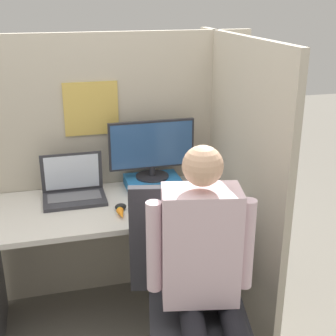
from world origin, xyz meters
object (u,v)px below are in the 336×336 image
at_px(paper_box, 152,182).
at_px(coffee_mug, 208,172).
at_px(carrot_toy, 121,214).
at_px(person, 207,270).
at_px(monitor, 152,148).
at_px(stapler, 213,193).
at_px(laptop, 74,191).
at_px(office_chair, 188,294).

height_order(paper_box, coffee_mug, coffee_mug).
bearing_deg(coffee_mug, carrot_toy, -148.00).
xyz_separation_m(carrot_toy, person, (0.28, -0.57, -0.04)).
height_order(monitor, carrot_toy, monitor).
relative_size(stapler, coffee_mug, 1.19).
distance_m(stapler, carrot_toy, 0.57).
bearing_deg(monitor, carrot_toy, -124.52).
distance_m(person, coffee_mug, 1.03).
bearing_deg(person, laptop, 119.80).
bearing_deg(stapler, carrot_toy, -168.56).
distance_m(laptop, person, 1.02).
distance_m(monitor, person, 0.98).
bearing_deg(carrot_toy, office_chair, -59.10).
xyz_separation_m(paper_box, coffee_mug, (0.37, 0.02, 0.02)).
bearing_deg(carrot_toy, stapler, 11.44).
xyz_separation_m(carrot_toy, office_chair, (0.25, -0.41, -0.26)).
height_order(monitor, laptop, monitor).
xyz_separation_m(stapler, office_chair, (-0.31, -0.53, -0.27)).
relative_size(monitor, stapler, 4.19).
xyz_separation_m(monitor, carrot_toy, (-0.26, -0.37, -0.23)).
distance_m(paper_box, stapler, 0.40).
bearing_deg(stapler, person, -112.11).
xyz_separation_m(paper_box, person, (0.03, -0.94, -0.05)).
bearing_deg(coffee_mug, paper_box, -176.49).
relative_size(paper_box, person, 0.25).
distance_m(monitor, office_chair, 0.93).
xyz_separation_m(laptop, person, (0.51, -0.88, -0.07)).
xyz_separation_m(carrot_toy, coffee_mug, (0.63, 0.39, 0.03)).
bearing_deg(office_chair, stapler, 59.36).
relative_size(office_chair, person, 0.79).
relative_size(laptop, stapler, 2.86).
height_order(laptop, stapler, laptop).
xyz_separation_m(laptop, stapler, (0.79, -0.20, -0.02)).
distance_m(office_chair, person, 0.28).
xyz_separation_m(stapler, person, (-0.28, -0.69, -0.04)).
bearing_deg(coffee_mug, person, -109.64).
distance_m(laptop, stapler, 0.81).
xyz_separation_m(laptop, office_chair, (0.47, -0.72, -0.29)).
bearing_deg(monitor, office_chair, -90.52).
relative_size(stapler, office_chair, 0.12).
distance_m(paper_box, person, 0.94).
bearing_deg(paper_box, office_chair, -90.53).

